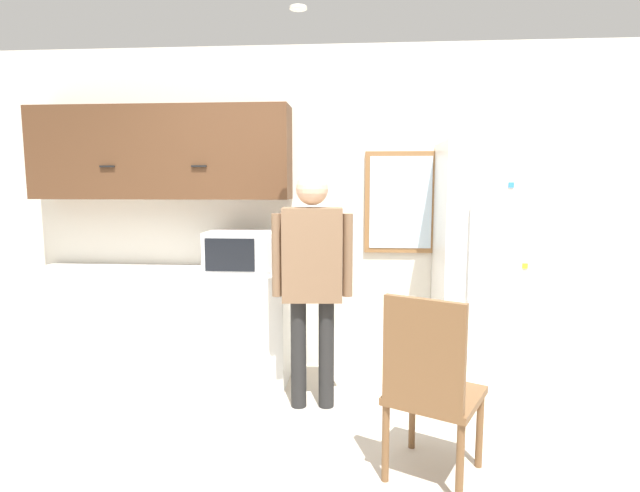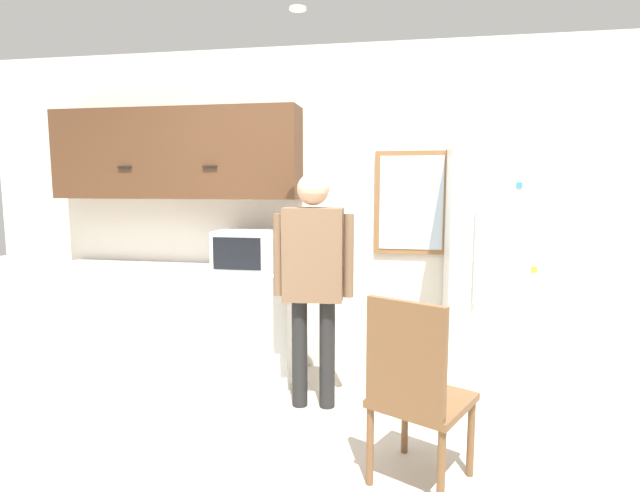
{
  "view_description": "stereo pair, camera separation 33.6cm",
  "coord_description": "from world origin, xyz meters",
  "views": [
    {
      "loc": [
        0.47,
        -2.29,
        1.59
      ],
      "look_at": [
        0.21,
        1.03,
        1.17
      ],
      "focal_mm": 28.0,
      "sensor_mm": 36.0,
      "label": 1
    },
    {
      "loc": [
        0.8,
        -2.25,
        1.59
      ],
      "look_at": [
        0.21,
        1.03,
        1.17
      ],
      "focal_mm": 28.0,
      "sensor_mm": 36.0,
      "label": 2
    }
  ],
  "objects": [
    {
      "name": "microwave",
      "position": [
        -0.45,
        1.57,
        1.05
      ],
      "size": [
        0.54,
        0.42,
        0.32
      ],
      "color": "white",
      "rests_on": "counter"
    },
    {
      "name": "person",
      "position": [
        0.15,
        1.09,
        1.01
      ],
      "size": [
        0.56,
        0.25,
        1.66
      ],
      "rotation": [
        0.0,
        0.0,
        0.07
      ],
      "color": "black",
      "rests_on": "ground_plane"
    },
    {
      "name": "counter",
      "position": [
        -1.14,
        1.58,
        0.44
      ],
      "size": [
        2.12,
        0.61,
        0.89
      ],
      "color": "silver",
      "rests_on": "ground_plane"
    },
    {
      "name": "upper_cabinets",
      "position": [
        -1.14,
        1.72,
        1.83
      ],
      "size": [
        2.12,
        0.35,
        0.74
      ],
      "color": "#51331E"
    },
    {
      "name": "window",
      "position": [
        0.81,
        1.87,
        1.43
      ],
      "size": [
        0.59,
        0.05,
        0.83
      ],
      "color": "olive"
    },
    {
      "name": "ceiling_light",
      "position": [
        0.08,
        0.98,
        2.68
      ],
      "size": [
        0.11,
        0.11,
        0.01
      ],
      "color": "white"
    },
    {
      "name": "refrigerator",
      "position": [
        1.45,
        1.55,
        0.95
      ],
      "size": [
        0.74,
        0.66,
        1.89
      ],
      "color": "white",
      "rests_on": "ground_plane"
    },
    {
      "name": "chair",
      "position": [
        0.85,
        0.23,
        0.55
      ],
      "size": [
        0.61,
        0.61,
        1.02
      ],
      "rotation": [
        0.0,
        0.0,
        2.68
      ],
      "color": "brown",
      "rests_on": "ground_plane"
    },
    {
      "name": "back_wall",
      "position": [
        0.0,
        1.91,
        1.35
      ],
      "size": [
        6.0,
        0.06,
        2.7
      ],
      "color": "silver",
      "rests_on": "ground_plane"
    }
  ]
}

